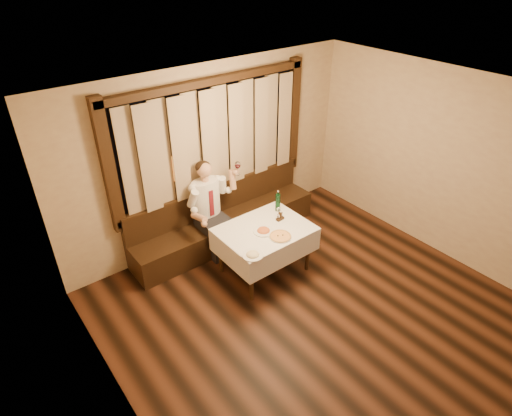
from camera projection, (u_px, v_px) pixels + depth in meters
room at (303, 205)px, 5.12m from camera, size 5.01×6.01×2.81m
banquette at (225, 223)px, 6.93m from camera, size 3.20×0.61×0.94m
dining_table at (265, 235)px, 6.06m from camera, size 1.27×0.97×0.76m
pizza at (280, 236)px, 5.83m from camera, size 0.31×0.31×0.03m
pasta_red at (263, 229)px, 5.92m from camera, size 0.29×0.29×0.10m
pasta_cream at (253, 253)px, 5.47m from camera, size 0.28×0.28×0.10m
green_bottle at (278, 202)px, 6.34m from camera, size 0.07×0.07×0.34m
table_wine_glass at (279, 210)px, 6.20m from camera, size 0.06×0.06×0.17m
cruet_caddy at (280, 217)px, 6.17m from camera, size 0.12×0.07×0.13m
seated_man at (210, 202)px, 6.41m from camera, size 0.84×0.63×1.50m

